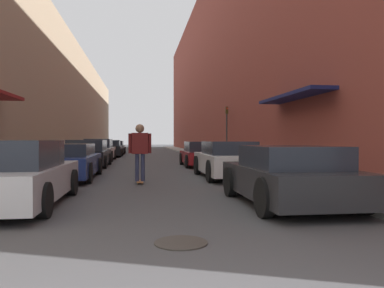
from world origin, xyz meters
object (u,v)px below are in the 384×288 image
parked_car_right_0 (288,176)px  manhole_cover (181,243)px  parked_car_left_1 (68,162)px  parked_car_right_2 (202,154)px  parked_car_left_5 (114,148)px  skateboarder (140,147)px  parked_car_left_2 (88,154)px  traffic_light (227,126)px  parked_car_left_4 (110,149)px  parked_car_left_0 (12,175)px  parked_car_right_1 (227,160)px  parked_car_left_3 (99,150)px

parked_car_right_0 → manhole_cover: parked_car_right_0 is taller
parked_car_left_1 → parked_car_right_2: 7.69m
parked_car_left_5 → skateboarder: skateboarder is taller
parked_car_right_2 → skateboarder: 7.66m
parked_car_left_2 → traffic_light: bearing=28.7°
parked_car_left_4 → manhole_cover: 25.30m
parked_car_left_1 → parked_car_right_0: (5.50, -5.87, 0.01)m
parked_car_left_0 → parked_car_right_2: bearing=62.0°
parked_car_left_0 → traffic_light: size_ratio=1.31×
parked_car_left_1 → traffic_light: size_ratio=1.44×
parked_car_left_5 → parked_car_right_1: 23.20m
parked_car_right_0 → parked_car_right_1: size_ratio=0.90×
manhole_cover → parked_car_left_1: bearing=109.4°
parked_car_left_0 → parked_car_left_4: 22.00m
parked_car_left_0 → traffic_light: bearing=62.4°
parked_car_left_1 → traffic_light: traffic_light is taller
parked_car_right_2 → traffic_light: (2.43, 4.84, 1.59)m
parked_car_left_0 → parked_car_left_1: parked_car_left_0 is taller
parked_car_left_2 → parked_car_left_4: 10.95m
parked_car_right_1 → manhole_cover: 8.45m
parked_car_right_1 → manhole_cover: bearing=-107.4°
parked_car_left_0 → parked_car_left_1: bearing=88.7°
parked_car_right_2 → parked_car_right_0: bearing=-90.2°
parked_car_left_5 → parked_car_right_1: bearing=-76.4°
parked_car_right_1 → parked_car_right_2: parked_car_right_1 is taller
skateboarder → parked_car_right_0: bearing=-54.1°
parked_car_left_1 → parked_car_left_3: 11.03m
parked_car_left_4 → skateboarder: (2.35, -18.36, 0.50)m
parked_car_right_1 → traffic_light: (2.47, 10.56, 1.55)m
parked_car_left_5 → parked_car_right_2: bearing=-71.9°
parked_car_left_2 → skateboarder: 7.86m
parked_car_left_1 → manhole_cover: 8.95m
parked_car_left_2 → traffic_light: traffic_light is taller
parked_car_left_3 → parked_car_right_2: size_ratio=1.13×
parked_car_right_1 → traffic_light: size_ratio=1.33×
parked_car_right_0 → skateboarder: size_ratio=2.19×
parked_car_right_2 → manhole_cover: size_ratio=5.70×
parked_car_left_1 → traffic_light: (7.96, 10.18, 1.59)m
parked_car_left_3 → manhole_cover: size_ratio=6.46×
parked_car_left_2 → parked_car_right_1: (5.60, -6.14, -0.00)m
parked_car_left_1 → parked_car_left_5: bearing=89.9°
skateboarder → parked_car_left_4: bearing=97.3°
parked_car_left_3 → parked_car_left_4: parked_car_left_3 is taller
parked_car_left_0 → skateboarder: 4.47m
manhole_cover → traffic_light: bearing=75.0°
parked_car_right_1 → parked_car_right_0: bearing=-89.9°
skateboarder → manhole_cover: (0.53, -6.77, -1.12)m
parked_car_left_4 → parked_car_left_5: (-0.06, 5.47, -0.03)m
parked_car_left_2 → parked_car_right_2: parked_car_left_2 is taller
parked_car_left_1 → parked_car_left_5: (0.03, 22.17, 0.00)m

